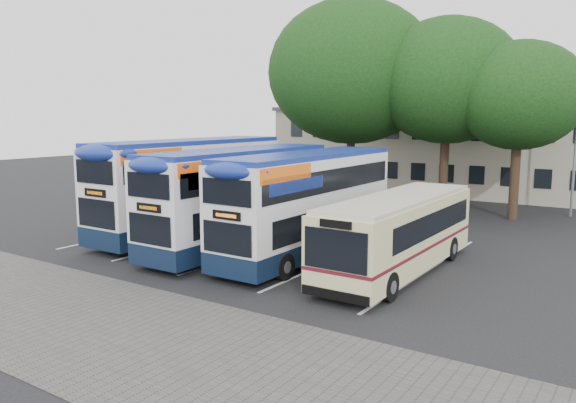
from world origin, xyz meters
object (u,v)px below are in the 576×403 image
(bus_dd_left, at_px, (192,183))
(bus_single, at_px, (399,229))
(tree_mid, at_px, (447,81))
(bus_dd_right, at_px, (308,200))
(tree_left, at_px, (352,72))
(bus_dd_mid, at_px, (241,194))
(tree_right, at_px, (520,96))

(bus_dd_left, distance_m, bus_single, 10.64)
(tree_mid, height_order, bus_dd_right, tree_mid)
(tree_left, distance_m, bus_dd_mid, 14.63)
(bus_dd_left, relative_size, bus_single, 1.16)
(tree_left, relative_size, tree_right, 1.34)
(bus_dd_mid, height_order, bus_single, bus_dd_mid)
(tree_left, xyz_separation_m, bus_dd_right, (4.83, -12.88, -5.90))
(bus_single, bearing_deg, bus_dd_mid, -177.86)
(tree_left, xyz_separation_m, bus_dd_left, (-1.88, -12.30, -5.72))
(tree_right, height_order, bus_dd_right, tree_right)
(tree_right, relative_size, bus_dd_mid, 0.94)
(tree_left, height_order, bus_dd_mid, tree_left)
(bus_single, bearing_deg, bus_dd_left, 176.08)
(bus_dd_left, height_order, bus_single, bus_dd_left)
(bus_dd_right, bearing_deg, bus_single, -2.14)
(bus_dd_right, height_order, bus_single, bus_dd_right)
(bus_single, bearing_deg, tree_left, 123.75)
(tree_mid, xyz_separation_m, tree_right, (4.02, -0.54, -0.92))
(tree_left, distance_m, bus_dd_right, 14.97)
(tree_left, height_order, tree_right, tree_left)
(tree_left, bearing_deg, bus_dd_mid, -82.27)
(tree_left, distance_m, tree_mid, 5.82)
(bus_single, bearing_deg, tree_right, 85.34)
(tree_right, relative_size, bus_dd_right, 0.95)
(bus_dd_left, relative_size, bus_dd_right, 1.08)
(tree_right, bearing_deg, tree_mid, 172.37)
(tree_left, distance_m, bus_single, 17.00)
(bus_dd_left, height_order, bus_dd_right, bus_dd_left)
(tree_left, bearing_deg, bus_dd_left, -98.70)
(tree_left, relative_size, tree_mid, 1.14)
(tree_mid, distance_m, bus_dd_right, 14.48)
(bus_dd_mid, bearing_deg, bus_single, 2.14)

